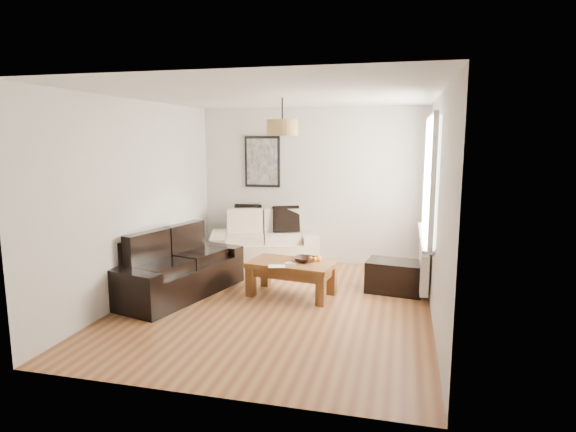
% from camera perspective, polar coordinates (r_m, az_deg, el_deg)
% --- Properties ---
extents(floor, '(4.50, 4.50, 0.00)m').
position_cam_1_polar(floor, '(6.18, -1.35, -10.54)').
color(floor, brown).
rests_on(floor, ground).
extents(ceiling, '(3.80, 4.50, 0.00)m').
position_cam_1_polar(ceiling, '(5.84, -1.45, 14.24)').
color(ceiling, white).
rests_on(ceiling, floor).
extents(wall_back, '(3.80, 0.04, 2.60)m').
position_cam_1_polar(wall_back, '(8.05, 2.81, 3.61)').
color(wall_back, silver).
rests_on(wall_back, floor).
extents(wall_front, '(3.80, 0.04, 2.60)m').
position_cam_1_polar(wall_front, '(3.78, -10.40, -3.07)').
color(wall_front, silver).
rests_on(wall_front, floor).
extents(wall_left, '(0.04, 4.50, 2.60)m').
position_cam_1_polar(wall_left, '(6.62, -17.48, 1.95)').
color(wall_left, silver).
rests_on(wall_left, floor).
extents(wall_right, '(0.04, 4.50, 2.60)m').
position_cam_1_polar(wall_right, '(5.68, 17.44, 0.79)').
color(wall_right, silver).
rests_on(wall_right, floor).
extents(window_bay, '(0.14, 1.90, 1.60)m').
position_cam_1_polar(window_bay, '(6.44, 16.79, 4.47)').
color(window_bay, white).
rests_on(window_bay, wall_right).
extents(radiator, '(0.10, 0.90, 0.52)m').
position_cam_1_polar(radiator, '(6.64, 15.95, -6.05)').
color(radiator, white).
rests_on(radiator, wall_right).
extents(poster, '(0.62, 0.04, 0.87)m').
position_cam_1_polar(poster, '(8.19, -3.09, 6.51)').
color(poster, black).
rests_on(poster, wall_back).
extents(pendant_shade, '(0.40, 0.40, 0.20)m').
position_cam_1_polar(pendant_shade, '(6.11, -0.68, 10.54)').
color(pendant_shade, tan).
rests_on(pendant_shade, ceiling).
extents(loveseat_cream, '(1.95, 1.45, 0.86)m').
position_cam_1_polar(loveseat_cream, '(7.90, -2.89, -2.88)').
color(loveseat_cream, beige).
rests_on(loveseat_cream, floor).
extents(sofa_leather, '(1.37, 2.06, 0.82)m').
position_cam_1_polar(sofa_leather, '(6.63, -13.25, -5.71)').
color(sofa_leather, black).
rests_on(sofa_leather, floor).
extents(coffee_table, '(1.21, 0.78, 0.46)m').
position_cam_1_polar(coffee_table, '(6.45, 0.42, -7.51)').
color(coffee_table, brown).
rests_on(coffee_table, floor).
extents(ottoman, '(0.82, 0.59, 0.43)m').
position_cam_1_polar(ottoman, '(6.76, 12.70, -7.10)').
color(ottoman, black).
rests_on(ottoman, floor).
extents(cushion_left, '(0.44, 0.14, 0.44)m').
position_cam_1_polar(cushion_left, '(8.14, -4.89, -0.17)').
color(cushion_left, black).
rests_on(cushion_left, loveseat_cream).
extents(cushion_right, '(0.46, 0.31, 0.44)m').
position_cam_1_polar(cushion_right, '(7.95, -0.24, -0.37)').
color(cushion_right, black).
rests_on(cushion_right, loveseat_cream).
extents(fruit_bowl, '(0.33, 0.33, 0.07)m').
position_cam_1_polar(fruit_bowl, '(6.39, 1.97, -5.22)').
color(fruit_bowl, black).
rests_on(fruit_bowl, coffee_table).
extents(orange_a, '(0.07, 0.07, 0.06)m').
position_cam_1_polar(orange_a, '(6.37, 3.21, -5.20)').
color(orange_a, orange).
rests_on(orange_a, fruit_bowl).
extents(orange_b, '(0.11, 0.11, 0.09)m').
position_cam_1_polar(orange_b, '(6.42, 3.62, -5.09)').
color(orange_b, '#D66312').
rests_on(orange_b, fruit_bowl).
extents(orange_c, '(0.08, 0.08, 0.07)m').
position_cam_1_polar(orange_c, '(6.40, 2.72, -5.13)').
color(orange_c, orange).
rests_on(orange_c, fruit_bowl).
extents(papers, '(0.25, 0.20, 0.01)m').
position_cam_1_polar(papers, '(6.17, -1.35, -6.04)').
color(papers, white).
rests_on(papers, coffee_table).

